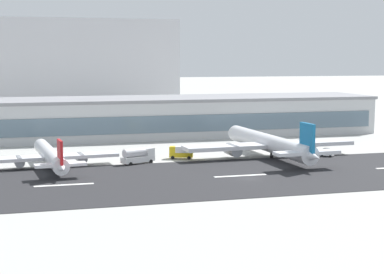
{
  "coord_description": "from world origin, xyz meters",
  "views": [
    {
      "loc": [
        -45.86,
        -122.59,
        25.66
      ],
      "look_at": [
        -2.52,
        36.84,
        4.6
      ],
      "focal_mm": 57.87,
      "sensor_mm": 36.0,
      "label": 1
    }
  ],
  "objects_px": {
    "terminal_building": "(131,117)",
    "distant_hotel_block": "(22,67)",
    "service_baggage_tug_1": "(327,153)",
    "service_box_truck_2": "(181,152)",
    "service_fuel_truck_0": "(138,156)",
    "airliner_blue_tail_gate_1": "(271,144)",
    "airliner_red_tail_gate_0": "(51,156)"
  },
  "relations": [
    {
      "from": "service_fuel_truck_0",
      "to": "terminal_building",
      "type": "bearing_deg",
      "value": 58.84
    },
    {
      "from": "service_fuel_truck_0",
      "to": "service_box_truck_2",
      "type": "xyz_separation_m",
      "value": [
        12.09,
        4.71,
        -0.24
      ]
    },
    {
      "from": "airliner_blue_tail_gate_1",
      "to": "service_box_truck_2",
      "type": "height_order",
      "value": "airliner_blue_tail_gate_1"
    },
    {
      "from": "terminal_building",
      "to": "distant_hotel_block",
      "type": "distance_m",
      "value": 103.04
    },
    {
      "from": "terminal_building",
      "to": "service_baggage_tug_1",
      "type": "xyz_separation_m",
      "value": [
        42.62,
        -55.73,
        -5.35
      ]
    },
    {
      "from": "airliner_blue_tail_gate_1",
      "to": "service_fuel_truck_0",
      "type": "distance_m",
      "value": 35.33
    },
    {
      "from": "terminal_building",
      "to": "service_baggage_tug_1",
      "type": "height_order",
      "value": "terminal_building"
    },
    {
      "from": "service_baggage_tug_1",
      "to": "service_box_truck_2",
      "type": "relative_size",
      "value": 0.53
    },
    {
      "from": "distant_hotel_block",
      "to": "airliner_red_tail_gate_0",
      "type": "relative_size",
      "value": 3.5
    },
    {
      "from": "distant_hotel_block",
      "to": "service_baggage_tug_1",
      "type": "height_order",
      "value": "distant_hotel_block"
    },
    {
      "from": "airliner_blue_tail_gate_1",
      "to": "service_baggage_tug_1",
      "type": "height_order",
      "value": "airliner_blue_tail_gate_1"
    },
    {
      "from": "distant_hotel_block",
      "to": "service_baggage_tug_1",
      "type": "xyz_separation_m",
      "value": [
        77.09,
        -151.61,
        -20.67
      ]
    },
    {
      "from": "airliner_blue_tail_gate_1",
      "to": "service_fuel_truck_0",
      "type": "bearing_deg",
      "value": 88.3
    },
    {
      "from": "terminal_building",
      "to": "distant_hotel_block",
      "type": "height_order",
      "value": "distant_hotel_block"
    },
    {
      "from": "airliner_red_tail_gate_0",
      "to": "service_baggage_tug_1",
      "type": "bearing_deg",
      "value": -97.05
    },
    {
      "from": "service_baggage_tug_1",
      "to": "service_box_truck_2",
      "type": "distance_m",
      "value": 38.5
    },
    {
      "from": "airliner_red_tail_gate_0",
      "to": "service_fuel_truck_0",
      "type": "height_order",
      "value": "airliner_red_tail_gate_0"
    },
    {
      "from": "airliner_red_tail_gate_0",
      "to": "service_fuel_truck_0",
      "type": "relative_size",
      "value": 4.58
    },
    {
      "from": "airliner_red_tail_gate_0",
      "to": "service_box_truck_2",
      "type": "relative_size",
      "value": 6.26
    },
    {
      "from": "airliner_red_tail_gate_0",
      "to": "airliner_blue_tail_gate_1",
      "type": "height_order",
      "value": "airliner_blue_tail_gate_1"
    },
    {
      "from": "distant_hotel_block",
      "to": "service_box_truck_2",
      "type": "distance_m",
      "value": 151.28
    },
    {
      "from": "terminal_building",
      "to": "service_box_truck_2",
      "type": "relative_size",
      "value": 25.6
    },
    {
      "from": "distant_hotel_block",
      "to": "service_fuel_truck_0",
      "type": "relative_size",
      "value": 16.04
    },
    {
      "from": "service_fuel_truck_0",
      "to": "service_box_truck_2",
      "type": "relative_size",
      "value": 1.37
    },
    {
      "from": "distant_hotel_block",
      "to": "airliner_red_tail_gate_0",
      "type": "distance_m",
      "value": 150.77
    },
    {
      "from": "terminal_building",
      "to": "airliner_blue_tail_gate_1",
      "type": "bearing_deg",
      "value": -62.16
    },
    {
      "from": "terminal_building",
      "to": "service_box_truck_2",
      "type": "bearing_deg",
      "value": -84.45
    },
    {
      "from": "distant_hotel_block",
      "to": "service_box_truck_2",
      "type": "xyz_separation_m",
      "value": [
        39.21,
        -144.74,
        -19.93
      ]
    },
    {
      "from": "service_baggage_tug_1",
      "to": "service_box_truck_2",
      "type": "xyz_separation_m",
      "value": [
        -37.87,
        6.87,
        0.74
      ]
    },
    {
      "from": "airliner_red_tail_gate_0",
      "to": "airliner_blue_tail_gate_1",
      "type": "relative_size",
      "value": 0.77
    },
    {
      "from": "terminal_building",
      "to": "airliner_blue_tail_gate_1",
      "type": "xyz_separation_m",
      "value": [
        27.95,
        -52.93,
        -2.93
      ]
    },
    {
      "from": "terminal_building",
      "to": "distant_hotel_block",
      "type": "relative_size",
      "value": 1.17
    }
  ]
}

